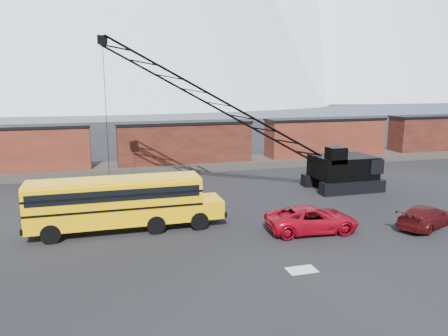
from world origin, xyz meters
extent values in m
plane|color=black|center=(0.00, 0.00, 0.00)|extent=(160.00, 160.00, 0.00)
cone|color=white|center=(260.00, 285.00, 72.00)|extent=(220.00, 220.00, 150.00)
cube|color=white|center=(0.00, 340.00, 12.00)|extent=(800.00, 80.00, 24.00)
cube|color=#413B35|center=(0.00, 22.00, 0.35)|extent=(120.00, 5.00, 0.70)
cube|color=#481C14|center=(-16.00, 22.00, 2.70)|extent=(13.50, 2.90, 4.00)
cube|color=black|center=(-16.00, 22.00, 4.75)|extent=(13.70, 3.10, 0.25)
cube|color=black|center=(-11.80, 22.00, 1.00)|extent=(2.20, 2.40, 0.60)
cube|color=#542617|center=(0.00, 22.00, 2.70)|extent=(13.50, 2.90, 4.00)
cube|color=black|center=(0.00, 22.00, 4.75)|extent=(13.70, 3.10, 0.25)
cube|color=black|center=(-4.20, 22.00, 1.00)|extent=(2.20, 2.40, 0.60)
cube|color=black|center=(4.20, 22.00, 1.00)|extent=(2.20, 2.40, 0.60)
cube|color=#481C14|center=(16.00, 22.00, 2.70)|extent=(13.50, 2.90, 4.00)
cube|color=black|center=(16.00, 22.00, 4.75)|extent=(13.70, 3.10, 0.25)
cube|color=black|center=(11.80, 22.00, 1.00)|extent=(2.20, 2.40, 0.60)
cube|color=black|center=(20.20, 22.00, 1.00)|extent=(2.20, 2.40, 0.60)
cube|color=#542617|center=(32.00, 22.00, 2.70)|extent=(13.50, 2.90, 4.00)
cube|color=black|center=(32.00, 22.00, 4.75)|extent=(13.70, 3.10, 0.25)
cube|color=black|center=(27.80, 22.00, 1.00)|extent=(2.20, 2.40, 0.60)
cube|color=silver|center=(0.50, -4.00, 0.01)|extent=(1.40, 0.90, 0.02)
cube|color=#F8B305|center=(-7.66, 4.16, 1.80)|extent=(10.00, 2.50, 2.50)
cube|color=#F8B305|center=(-2.06, 4.16, 1.10)|extent=(1.60, 2.30, 1.10)
cube|color=#F8B305|center=(-7.66, 4.16, 3.10)|extent=(10.00, 2.30, 0.18)
cube|color=black|center=(-7.66, 2.90, 2.50)|extent=(9.60, 0.05, 0.65)
cube|color=black|center=(-7.66, 5.42, 2.50)|extent=(9.60, 0.05, 0.65)
cube|color=black|center=(-1.21, 4.16, 0.80)|extent=(0.15, 2.45, 0.35)
cube|color=black|center=(-12.71, 4.16, 0.80)|extent=(0.15, 2.50, 0.35)
cylinder|color=black|center=(-11.26, 3.01, 0.55)|extent=(1.10, 0.35, 1.10)
cylinder|color=black|center=(-11.26, 5.31, 0.55)|extent=(1.10, 0.35, 1.10)
cylinder|color=black|center=(-5.46, 3.01, 0.55)|extent=(1.10, 0.35, 1.10)
cylinder|color=black|center=(-5.46, 5.31, 0.55)|extent=(1.10, 0.35, 1.10)
cylinder|color=black|center=(-2.86, 3.01, 0.55)|extent=(1.10, 0.35, 1.10)
cylinder|color=black|center=(-2.86, 5.31, 0.55)|extent=(1.10, 0.35, 1.10)
imported|color=#A40718|center=(3.50, 0.80, 0.76)|extent=(5.69, 2.98, 1.53)
imported|color=#3F0B0C|center=(10.59, -0.39, 0.68)|extent=(5.05, 3.67, 1.36)
cube|color=black|center=(10.93, 8.21, 0.50)|extent=(5.50, 1.00, 1.00)
cube|color=black|center=(10.93, 11.41, 0.50)|extent=(5.50, 1.00, 1.00)
cube|color=black|center=(10.93, 9.81, 1.90)|extent=(4.80, 3.60, 1.80)
cube|color=black|center=(12.93, 9.81, 2.10)|extent=(1.20, 3.80, 1.20)
cube|color=black|center=(9.53, 8.61, 3.10)|extent=(1.40, 1.20, 1.30)
cube|color=black|center=(9.53, 8.06, 3.10)|extent=(1.20, 0.06, 0.90)
cube|color=black|center=(-7.83, 10.95, 11.67)|extent=(0.70, 0.50, 0.60)
cylinder|color=black|center=(-7.83, 10.95, 5.83)|extent=(0.04, 0.04, 11.37)
cube|color=black|center=(-7.83, 10.95, 0.35)|extent=(0.25, 0.25, 0.50)
camera|label=1|loc=(-8.43, -21.60, 8.75)|focal=35.00mm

